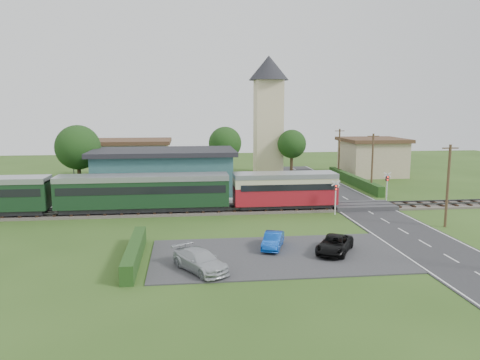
{
  "coord_description": "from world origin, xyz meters",
  "views": [
    {
      "loc": [
        -7.56,
        -42.21,
        10.08
      ],
      "look_at": [
        -2.13,
        4.0,
        2.77
      ],
      "focal_mm": 35.0,
      "sensor_mm": 36.0,
      "label": 1
    }
  ],
  "objects": [
    {
      "name": "house_west",
      "position": [
        -15.0,
        25.0,
        2.79
      ],
      "size": [
        10.8,
        8.8,
        5.5
      ],
      "color": "tan",
      "rests_on": "ground"
    },
    {
      "name": "tree_c",
      "position": [
        8.0,
        25.0,
        4.65
      ],
      "size": [
        4.2,
        4.2,
        6.78
      ],
      "color": "#332316",
      "rests_on": "ground"
    },
    {
      "name": "utility_pole_d",
      "position": [
        14.2,
        22.0,
        3.63
      ],
      "size": [
        1.4,
        0.22,
        7.0
      ],
      "color": "#473321",
      "rests_on": "ground"
    },
    {
      "name": "pedestrian_near",
      "position": [
        -2.5,
        4.52,
        1.43
      ],
      "size": [
        0.8,
        0.62,
        1.97
      ],
      "primitive_type": "imported",
      "rotation": [
        0.0,
        0.0,
        2.92
      ],
      "color": "gray",
      "rests_on": "platform"
    },
    {
      "name": "train",
      "position": [
        -14.73,
        2.0,
        2.18
      ],
      "size": [
        43.2,
        2.9,
        3.4
      ],
      "color": "#232328",
      "rests_on": "ground"
    },
    {
      "name": "crossing_signal_far",
      "position": [
        13.6,
        4.39,
        2.14
      ],
      "size": [
        0.84,
        0.28,
        3.28
      ],
      "color": "silver",
      "rests_on": "ground"
    },
    {
      "name": "tree_b",
      "position": [
        -2.0,
        23.0,
        5.02
      ],
      "size": [
        4.6,
        4.6,
        7.34
      ],
      "color": "#332316",
      "rests_on": "ground"
    },
    {
      "name": "tree_a",
      "position": [
        -20.0,
        14.0,
        5.38
      ],
      "size": [
        5.2,
        5.2,
        8.0
      ],
      "color": "#332316",
      "rests_on": "ground"
    },
    {
      "name": "car_park",
      "position": [
        -1.5,
        -12.0,
        0.04
      ],
      "size": [
        17.0,
        9.0,
        0.08
      ],
      "primitive_type": "cube",
      "color": "#333335",
      "rests_on": "ground"
    },
    {
      "name": "utility_pole_c",
      "position": [
        14.2,
        10.0,
        3.63
      ],
      "size": [
        1.4,
        0.22,
        7.0
      ],
      "color": "#473321",
      "rests_on": "ground"
    },
    {
      "name": "car_park_silver",
      "position": [
        -6.78,
        -14.5,
        0.73
      ],
      "size": [
        3.89,
        4.75,
        1.29
      ],
      "primitive_type": "imported",
      "rotation": [
        0.0,
        0.0,
        0.55
      ],
      "color": "#B6BABF",
      "rests_on": "car_park"
    },
    {
      "name": "utility_pole_b",
      "position": [
        14.2,
        -6.0,
        3.63
      ],
      "size": [
        1.4,
        0.22,
        7.0
      ],
      "color": "#473321",
      "rests_on": "ground"
    },
    {
      "name": "hedge_carpark",
      "position": [
        -11.0,
        -12.0,
        0.6
      ],
      "size": [
        0.8,
        9.0,
        1.2
      ],
      "primitive_type": "cube",
      "color": "#193814",
      "rests_on": "ground"
    },
    {
      "name": "crossing_signal_near",
      "position": [
        6.4,
        -0.41,
        2.14
      ],
      "size": [
        0.84,
        0.28,
        3.28
      ],
      "color": "silver",
      "rests_on": "ground"
    },
    {
      "name": "equipment_hut",
      "position": [
        -18.0,
        5.2,
        1.75
      ],
      "size": [
        2.3,
        2.3,
        2.55
      ],
      "color": "beige",
      "rests_on": "platform"
    },
    {
      "name": "road",
      "position": [
        10.0,
        0.0,
        0.03
      ],
      "size": [
        6.0,
        70.0,
        0.05
      ],
      "primitive_type": "cube",
      "color": "#28282B",
      "rests_on": "ground"
    },
    {
      "name": "pedestrian_far",
      "position": [
        -14.51,
        4.58,
        1.2
      ],
      "size": [
        0.58,
        0.73,
        1.49
      ],
      "primitive_type": "imported",
      "rotation": [
        0.0,
        0.0,
        1.55
      ],
      "color": "gray",
      "rests_on": "platform"
    },
    {
      "name": "house_east",
      "position": [
        20.0,
        24.0,
        2.8
      ],
      "size": [
        8.8,
        8.8,
        5.5
      ],
      "color": "tan",
      "rests_on": "ground"
    },
    {
      "name": "car_on_road",
      "position": [
        10.3,
        16.28,
        0.62
      ],
      "size": [
        3.52,
        1.83,
        1.14
      ],
      "primitive_type": "imported",
      "rotation": [
        0.0,
        0.0,
        1.72
      ],
      "color": "navy",
      "rests_on": "road"
    },
    {
      "name": "ground",
      "position": [
        0.0,
        0.0,
        0.0
      ],
      "size": [
        120.0,
        120.0,
        0.0
      ],
      "primitive_type": "plane",
      "color": "#2D4C19"
    },
    {
      "name": "hedge_roadside",
      "position": [
        14.2,
        16.0,
        0.6
      ],
      "size": [
        0.8,
        18.0,
        1.2
      ],
      "primitive_type": "cube",
      "color": "#193814",
      "rests_on": "ground"
    },
    {
      "name": "hedge_station",
      "position": [
        -10.0,
        15.5,
        0.65
      ],
      "size": [
        22.0,
        0.8,
        1.3
      ],
      "primitive_type": "cube",
      "color": "#193814",
      "rests_on": "ground"
    },
    {
      "name": "car_park_blue",
      "position": [
        -1.46,
        -10.45,
        0.65
      ],
      "size": [
        2.27,
        3.66,
        1.14
      ],
      "primitive_type": "imported",
      "rotation": [
        0.0,
        0.0,
        -0.33
      ],
      "color": "#093CA4",
      "rests_on": "car_park"
    },
    {
      "name": "crossing_deck",
      "position": [
        10.0,
        2.0,
        0.23
      ],
      "size": [
        6.2,
        3.4,
        0.45
      ],
      "primitive_type": "cube",
      "color": "#333335",
      "rests_on": "ground"
    },
    {
      "name": "railway_track",
      "position": [
        0.0,
        2.0,
        0.11
      ],
      "size": [
        76.0,
        3.2,
        0.49
      ],
      "color": "#4C443D",
      "rests_on": "ground"
    },
    {
      "name": "streetlamp_west",
      "position": [
        -22.0,
        20.0,
        3.04
      ],
      "size": [
        0.3,
        0.3,
        5.15
      ],
      "color": "#3F3F47",
      "rests_on": "ground"
    },
    {
      "name": "platform",
      "position": [
        -10.0,
        5.2,
        0.23
      ],
      "size": [
        30.0,
        3.0,
        0.45
      ],
      "primitive_type": "cube",
      "color": "gray",
      "rests_on": "ground"
    },
    {
      "name": "car_park_dark",
      "position": [
        2.59,
        -11.96,
        0.66
      ],
      "size": [
        3.83,
        4.59,
        1.17
      ],
      "primitive_type": "imported",
      "rotation": [
        0.0,
        0.0,
        -0.54
      ],
      "color": "black",
      "rests_on": "car_park"
    },
    {
      "name": "church_tower",
      "position": [
        5.0,
        28.0,
        10.23
      ],
      "size": [
        6.0,
        6.0,
        17.6
      ],
      "color": "beige",
      "rests_on": "ground"
    },
    {
      "name": "streetlamp_east",
      "position": [
        16.0,
        27.0,
        3.04
      ],
      "size": [
        0.3,
        0.3,
        5.15
      ],
      "color": "#3F3F47",
      "rests_on": "ground"
    },
    {
      "name": "station_building",
      "position": [
        -10.0,
        10.99,
        2.69
      ],
      "size": [
        16.0,
        9.0,
        5.3
      ],
      "color": "#316061",
      "rests_on": "ground"
    }
  ]
}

